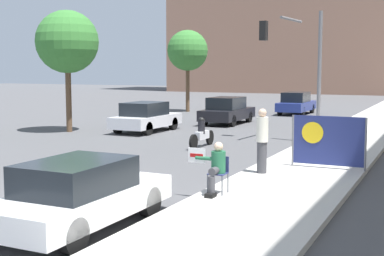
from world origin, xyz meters
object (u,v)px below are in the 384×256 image
object	(u,v)px
protest_banner	(328,141)
street_tree_midblock	(188,51)
seated_protester	(216,166)
motorcycle_on_road	(202,134)
car_on_road_distant	(296,103)
traffic_light_pole	(297,54)
jogger_on_sidewalk	(262,140)
car_on_road_nearest	(146,117)
street_tree_near_curb	(67,42)
car_on_road_midblock	(227,111)
parked_car_curbside	(80,194)

from	to	relation	value
protest_banner	street_tree_midblock	world-z (taller)	street_tree_midblock
seated_protester	motorcycle_on_road	bearing A→B (deg)	106.46
protest_banner	car_on_road_distant	world-z (taller)	protest_banner
traffic_light_pole	motorcycle_on_road	bearing A→B (deg)	-130.66
jogger_on_sidewalk	car_on_road_distant	distance (m)	22.36
traffic_light_pole	motorcycle_on_road	xyz separation A→B (m)	(-2.90, -3.38, -3.22)
protest_banner	car_on_road_nearest	bearing A→B (deg)	146.00
protest_banner	motorcycle_on_road	distance (m)	6.51
seated_protester	street_tree_near_curb	world-z (taller)	street_tree_near_curb
car_on_road_nearest	car_on_road_distant	size ratio (longest dim) A/B	0.94
protest_banner	street_tree_midblock	size ratio (longest dim) A/B	0.37
seated_protester	traffic_light_pole	distance (m)	11.52
jogger_on_sidewalk	street_tree_midblock	distance (m)	24.33
traffic_light_pole	street_tree_near_curb	size ratio (longest dim) A/B	0.90
seated_protester	car_on_road_nearest	world-z (taller)	car_on_road_nearest
car_on_road_distant	motorcycle_on_road	world-z (taller)	car_on_road_distant
car_on_road_nearest	street_tree_near_curb	world-z (taller)	street_tree_near_curb
car_on_road_nearest	motorcycle_on_road	distance (m)	5.95
jogger_on_sidewalk	car_on_road_distant	world-z (taller)	jogger_on_sidewalk
jogger_on_sidewalk	car_on_road_midblock	world-z (taller)	jogger_on_sidewalk
parked_car_curbside	street_tree_near_curb	distance (m)	17.06
protest_banner	street_tree_near_curb	world-z (taller)	street_tree_near_curb
traffic_light_pole	motorcycle_on_road	distance (m)	5.49
car_on_road_midblock	street_tree_near_curb	size ratio (longest dim) A/B	0.73
protest_banner	street_tree_midblock	distance (m)	23.94
jogger_on_sidewalk	car_on_road_nearest	world-z (taller)	jogger_on_sidewalk
car_on_road_midblock	street_tree_near_curb	xyz separation A→B (m)	(-5.62, -6.97, 3.64)
motorcycle_on_road	protest_banner	bearing A→B (deg)	-30.56
jogger_on_sidewalk	street_tree_near_curb	world-z (taller)	street_tree_near_curb
street_tree_near_curb	street_tree_midblock	size ratio (longest dim) A/B	1.01
car_on_road_distant	car_on_road_nearest	bearing A→B (deg)	-107.02
jogger_on_sidewalk	street_tree_midblock	bearing A→B (deg)	-56.75
parked_car_curbside	car_on_road_nearest	bearing A→B (deg)	115.89
motorcycle_on_road	car_on_road_midblock	bearing A→B (deg)	105.52
car_on_road_nearest	motorcycle_on_road	size ratio (longest dim) A/B	1.94
car_on_road_midblock	car_on_road_distant	size ratio (longest dim) A/B	0.96
jogger_on_sidewalk	traffic_light_pole	size ratio (longest dim) A/B	0.34
car_on_road_distant	motorcycle_on_road	xyz separation A→B (m)	(0.59, -17.06, -0.23)
seated_protester	parked_car_curbside	size ratio (longest dim) A/B	0.30
seated_protester	car_on_road_distant	xyz separation A→B (m)	(-4.47, 24.78, -0.06)
jogger_on_sidewalk	motorcycle_on_road	xyz separation A→B (m)	(-4.05, 4.81, -0.57)
car_on_road_distant	motorcycle_on_road	bearing A→B (deg)	-88.00
street_tree_midblock	car_on_road_nearest	bearing A→B (deg)	-73.45
seated_protester	car_on_road_midblock	world-z (taller)	car_on_road_midblock
car_on_road_distant	street_tree_midblock	distance (m)	8.64
seated_protester	car_on_road_distant	bearing A→B (deg)	90.06
jogger_on_sidewalk	parked_car_curbside	size ratio (longest dim) A/B	0.45
car_on_road_midblock	motorcycle_on_road	xyz separation A→B (m)	(2.48, -8.93, -0.23)
protest_banner	car_on_road_midblock	xyz separation A→B (m)	(-8.07, 12.23, -0.23)
car_on_road_nearest	traffic_light_pole	bearing A→B (deg)	-2.00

